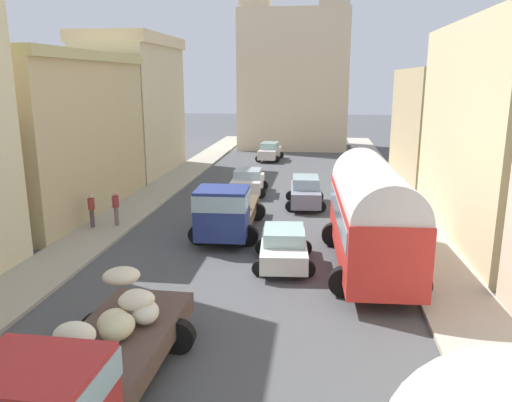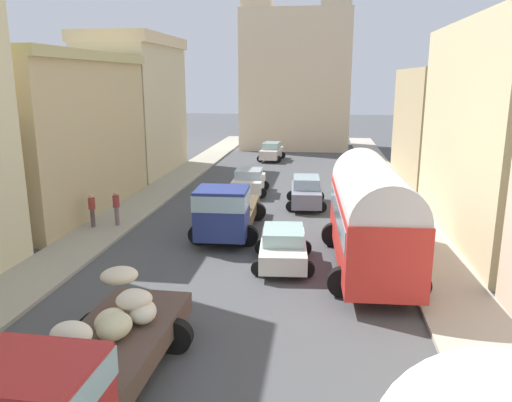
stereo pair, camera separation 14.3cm
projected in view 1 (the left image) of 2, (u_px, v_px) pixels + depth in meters
ground_plane at (266, 214)px, 26.74m from camera, size 154.00×154.00×0.00m
sidewalk_left at (135, 208)px, 27.60m from camera, size 2.50×70.00×0.14m
sidewalk_right at (406, 217)px, 25.85m from camera, size 2.50×70.00×0.14m
building_left_2 at (58, 133)px, 26.36m from camera, size 5.33×12.44×8.33m
building_left_3 at (134, 105)px, 37.19m from camera, size 5.42×9.97×10.02m
building_right_3 at (437, 126)px, 34.78m from camera, size 4.62×11.93×7.65m
distant_church at (294, 70)px, 50.12m from camera, size 10.70×6.71×21.10m
parked_bus_1 at (372, 212)px, 18.48m from camera, size 3.55×8.38×4.06m
cargo_truck_0 at (84, 366)px, 10.42m from camera, size 3.28×7.03×2.24m
cargo_truck_1 at (227, 210)px, 22.35m from camera, size 3.17×6.79×2.54m
car_0 at (248, 181)px, 31.17m from camera, size 2.47×3.67×1.54m
car_1 at (270, 151)px, 43.99m from camera, size 2.30×3.91×1.57m
car_2 at (284, 246)px, 19.21m from camera, size 2.48×3.86×1.47m
car_3 at (305, 192)px, 28.07m from camera, size 2.33×4.05×1.69m
pedestrian_1 at (92, 209)px, 23.63m from camera, size 0.41×0.41×1.74m
pedestrian_2 at (116, 207)px, 23.90m from camera, size 0.41×0.41×1.79m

